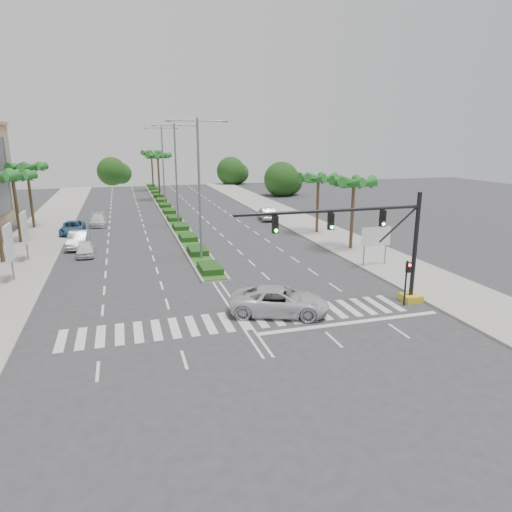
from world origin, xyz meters
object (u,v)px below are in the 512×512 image
at_px(car_parked_b, 78,240).
at_px(car_right, 267,214).
at_px(car_parked_c, 73,228).
at_px(car_parked_d, 98,220).
at_px(car_parked_a, 85,249).
at_px(car_crossing, 280,301).

xyz_separation_m(car_parked_b, car_right, (22.49, 9.60, -0.01)).
height_order(car_parked_c, car_parked_d, car_parked_c).
relative_size(car_parked_b, car_parked_c, 0.94).
distance_m(car_parked_d, car_right, 21.21).
bearing_deg(car_parked_b, car_parked_a, -72.58).
height_order(car_parked_b, car_crossing, car_crossing).
xyz_separation_m(car_parked_d, car_right, (21.11, -2.09, 0.11)).
bearing_deg(car_crossing, car_parked_d, 40.97).
height_order(car_parked_a, car_parked_b, car_parked_b).
distance_m(car_parked_b, car_parked_c, 7.00).
height_order(car_parked_c, car_crossing, car_crossing).
relative_size(car_parked_a, car_parked_c, 0.74).
height_order(car_parked_a, car_parked_d, car_parked_d).
relative_size(car_parked_d, car_right, 0.98).
bearing_deg(car_crossing, car_right, 5.21).
bearing_deg(car_right, car_parked_c, 14.25).
distance_m(car_parked_a, car_crossing, 22.16).
bearing_deg(car_parked_d, car_parked_b, -96.90).
bearing_deg(car_parked_a, car_parked_d, 85.74).
xyz_separation_m(car_parked_b, car_parked_c, (-1.11, 6.91, -0.08)).
height_order(car_parked_c, car_right, car_right).
distance_m(car_parked_b, car_crossing, 25.59).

